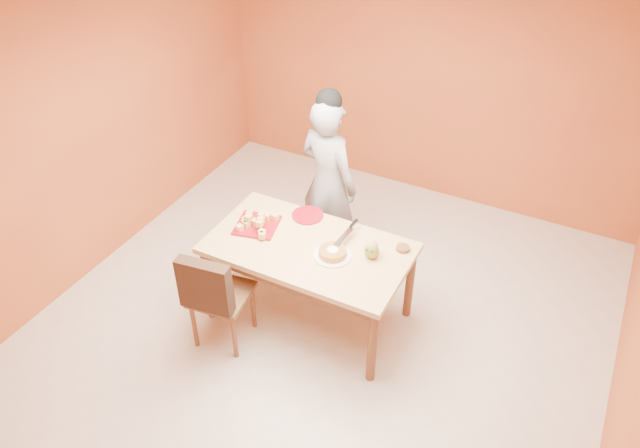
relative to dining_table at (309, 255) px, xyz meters
The scene contains 16 objects.
floor 0.71m from the dining_table, 48.79° to the right, with size 5.00×5.00×0.00m, color beige.
ceiling 2.05m from the dining_table, 48.79° to the right, with size 5.00×5.00×0.00m, color white.
wall_back 2.42m from the dining_table, 86.03° to the left, with size 4.50×4.50×0.00m, color #B55C29.
wall_left 2.21m from the dining_table, behind, with size 5.00×5.00×0.00m, color #B55C29.
dining_table is the anchor object (origin of this frame).
dining_chair 0.76m from the dining_table, 132.06° to the right, with size 0.50×0.56×0.96m.
pastry_pile 0.53m from the dining_table, behind, with size 0.30×0.30×0.10m, color #E5AE62, non-canonical shape.
person 0.84m from the dining_table, 105.98° to the left, with size 0.60×0.39×1.64m, color gray.
pastry_platter 0.51m from the dining_table, behind, with size 0.33×0.33×0.02m, color maroon.
red_dinner_plate 0.41m from the dining_table, 119.17° to the left, with size 0.27×0.27×0.02m, color maroon.
white_cake_plate 0.25m from the dining_table, ahead, with size 0.30×0.30×0.01m, color silver.
sponge_cake 0.26m from the dining_table, ahead, with size 0.22×0.22×0.05m, color gold.
cake_server 0.32m from the dining_table, 33.75° to the left, with size 0.05×0.26×0.01m, color silver.
egg_ornament 0.53m from the dining_table, 10.55° to the left, with size 0.12×0.09×0.15m, color olive.
magenta_glass 0.54m from the dining_table, 15.59° to the left, with size 0.07×0.07×0.10m, color #C71D6E.
checker_tin 0.75m from the dining_table, 23.56° to the left, with size 0.11×0.11×0.03m, color #351A0E.
Camera 1 is at (1.68, -3.18, 3.86)m, focal length 35.00 mm.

